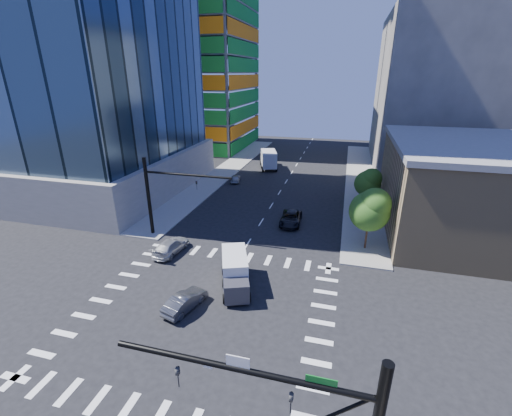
% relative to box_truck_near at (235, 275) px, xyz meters
% --- Properties ---
extents(ground, '(160.00, 160.00, 0.00)m').
position_rel_box_truck_near_xyz_m(ground, '(-1.28, -3.66, -1.25)').
color(ground, black).
rests_on(ground, ground).
extents(road_markings, '(20.00, 20.00, 0.01)m').
position_rel_box_truck_near_xyz_m(road_markings, '(-1.28, -3.66, -1.25)').
color(road_markings, silver).
rests_on(road_markings, ground).
extents(sidewalk_ne, '(5.00, 60.00, 0.15)m').
position_rel_box_truck_near_xyz_m(sidewalk_ne, '(11.22, 36.34, -1.18)').
color(sidewalk_ne, gray).
rests_on(sidewalk_ne, ground).
extents(sidewalk_nw, '(5.00, 60.00, 0.15)m').
position_rel_box_truck_near_xyz_m(sidewalk_nw, '(-13.78, 36.34, -1.18)').
color(sidewalk_nw, gray).
rests_on(sidewalk_nw, ground).
extents(construction_building, '(25.16, 34.50, 70.60)m').
position_rel_box_truck_near_xyz_m(construction_building, '(-28.69, 58.27, 23.36)').
color(construction_building, slate).
rests_on(construction_building, ground).
extents(commercial_building, '(20.50, 22.50, 10.60)m').
position_rel_box_truck_near_xyz_m(commercial_building, '(23.72, 18.34, 4.06)').
color(commercial_building, '#957F57').
rests_on(commercial_building, ground).
extents(bg_building_ne, '(24.00, 30.00, 28.00)m').
position_rel_box_truck_near_xyz_m(bg_building_ne, '(25.72, 51.34, 12.75)').
color(bg_building_ne, '#605B57').
rests_on(bg_building_ne, ground).
extents(signal_mast_nw, '(10.20, 0.40, 9.00)m').
position_rel_box_truck_near_xyz_m(signal_mast_nw, '(-11.28, 7.84, 4.24)').
color(signal_mast_nw, black).
rests_on(signal_mast_nw, sidewalk_nw).
extents(tree_south, '(4.16, 4.16, 6.82)m').
position_rel_box_truck_near_xyz_m(tree_south, '(11.35, 10.25, 3.43)').
color(tree_south, '#382316').
rests_on(tree_south, sidewalk_ne).
extents(tree_north, '(3.54, 3.52, 5.78)m').
position_rel_box_truck_near_xyz_m(tree_north, '(11.65, 22.25, 2.73)').
color(tree_north, '#382316').
rests_on(tree_north, sidewalk_ne).
extents(car_nb_far, '(2.65, 5.36, 1.46)m').
position_rel_box_truck_near_xyz_m(car_nb_far, '(2.42, 14.88, -0.52)').
color(car_nb_far, black).
rests_on(car_nb_far, ground).
extents(car_sb_near, '(2.48, 5.17, 1.45)m').
position_rel_box_truck_near_xyz_m(car_sb_near, '(-8.53, 4.35, -0.53)').
color(car_sb_near, silver).
rests_on(car_sb_near, ground).
extents(car_sb_mid, '(2.28, 4.01, 1.29)m').
position_rel_box_truck_near_xyz_m(car_sb_mid, '(-9.78, 30.01, -0.61)').
color(car_sb_mid, '#A5A7AD').
rests_on(car_sb_mid, ground).
extents(car_sb_cross, '(2.53, 4.43, 1.38)m').
position_rel_box_truck_near_xyz_m(car_sb_cross, '(-3.00, -3.76, -0.56)').
color(car_sb_cross, '#4C4C51').
rests_on(car_sb_cross, ground).
extents(box_truck_near, '(4.09, 5.87, 2.84)m').
position_rel_box_truck_near_xyz_m(box_truck_near, '(0.00, 0.00, 0.00)').
color(box_truck_near, black).
rests_on(box_truck_near, ground).
extents(box_truck_far, '(4.88, 7.38, 3.57)m').
position_rel_box_truck_near_xyz_m(box_truck_far, '(-6.43, 40.62, 0.33)').
color(box_truck_far, black).
rests_on(box_truck_far, ground).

